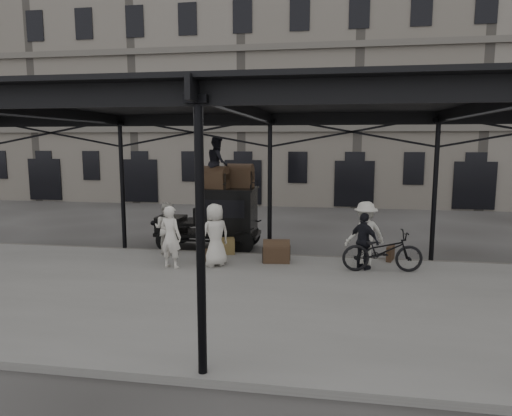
{
  "coord_description": "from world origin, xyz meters",
  "views": [
    {
      "loc": [
        1.93,
        -12.3,
        3.74
      ],
      "look_at": [
        -0.38,
        1.6,
        1.7
      ],
      "focal_mm": 32.0,
      "sensor_mm": 36.0,
      "label": 1
    }
  ],
  "objects": [
    {
      "name": "porter_centre",
      "position": [
        -1.38,
        0.34,
        1.07
      ],
      "size": [
        1.05,
        1.04,
        1.84
      ],
      "primitive_type": "imported",
      "rotation": [
        0.0,
        0.0,
        3.9
      ],
      "color": "beige",
      "rests_on": "platform"
    },
    {
      "name": "bicycle",
      "position": [
        3.38,
        0.51,
        0.73
      ],
      "size": [
        2.29,
        1.02,
        1.17
      ],
      "primitive_type": "imported",
      "rotation": [
        0.0,
        0.0,
        1.68
      ],
      "color": "black",
      "rests_on": "platform"
    },
    {
      "name": "porter_left",
      "position": [
        -2.58,
        -0.09,
        1.05
      ],
      "size": [
        0.74,
        0.57,
        1.81
      ],
      "primitive_type": "imported",
      "rotation": [
        0.0,
        0.0,
        2.91
      ],
      "color": "silver",
      "rests_on": "platform"
    },
    {
      "name": "steamer_trunk_roof_far",
      "position": [
        -1.22,
        3.18,
        2.52
      ],
      "size": [
        0.98,
        0.65,
        0.69
      ],
      "primitive_type": null,
      "rotation": [
        0.0,
        0.0,
        -0.09
      ],
      "color": "#402E1E",
      "rests_on": "taxi"
    },
    {
      "name": "wicker_hamper",
      "position": [
        -1.42,
        1.8,
        0.4
      ],
      "size": [
        0.7,
        0.59,
        0.5
      ],
      "primitive_type": "cube",
      "rotation": [
        0.0,
        0.0,
        0.26
      ],
      "color": "brown",
      "rests_on": "platform"
    },
    {
      "name": "steamer_trunk_roof_near",
      "position": [
        -1.97,
        2.73,
        2.5
      ],
      "size": [
        0.97,
        0.73,
        0.63
      ],
      "primitive_type": null,
      "rotation": [
        0.0,
        0.0,
        -0.27
      ],
      "color": "#402E1E",
      "rests_on": "taxi"
    },
    {
      "name": "platform",
      "position": [
        0.0,
        -2.0,
        0.07
      ],
      "size": [
        28.0,
        8.0,
        0.15
      ],
      "primitive_type": "cube",
      "color": "slate",
      "rests_on": "ground"
    },
    {
      "name": "suitcase_flat",
      "position": [
        -1.52,
        0.7,
        0.35
      ],
      "size": [
        0.61,
        0.18,
        0.4
      ],
      "primitive_type": "cube",
      "rotation": [
        0.0,
        0.0,
        0.05
      ],
      "color": "#402E1E",
      "rests_on": "platform"
    },
    {
      "name": "building_frontage",
      "position": [
        0.0,
        18.0,
        7.0
      ],
      "size": [
        64.0,
        8.0,
        14.0
      ],
      "primitive_type": "cube",
      "color": "slate",
      "rests_on": "ground"
    },
    {
      "name": "porter_roof",
      "position": [
        -1.92,
        2.88,
        3.06
      ],
      "size": [
        0.87,
        1.0,
        1.75
      ],
      "primitive_type": "imported",
      "rotation": [
        0.0,
        0.0,
        1.85
      ],
      "color": "black",
      "rests_on": "taxi"
    },
    {
      "name": "porter_official",
      "position": [
        2.88,
        0.65,
        0.96
      ],
      "size": [
        0.99,
        0.91,
        1.62
      ],
      "primitive_type": "imported",
      "rotation": [
        0.0,
        0.0,
        2.45
      ],
      "color": "black",
      "rests_on": "platform"
    },
    {
      "name": "steamer_trunk_platform",
      "position": [
        0.34,
        1.02,
        0.44
      ],
      "size": [
        0.85,
        0.58,
        0.58
      ],
      "primitive_type": null,
      "rotation": [
        0.0,
        0.0,
        0.12
      ],
      "color": "#402E1E",
      "rests_on": "platform"
    },
    {
      "name": "porter_right",
      "position": [
        2.94,
        1.11,
        1.09
      ],
      "size": [
        1.4,
        1.13,
        1.89
      ],
      "primitive_type": "imported",
      "rotation": [
        0.0,
        0.0,
        3.55
      ],
      "color": "beige",
      "rests_on": "platform"
    },
    {
      "name": "canopy",
      "position": [
        0.0,
        -1.72,
        4.6
      ],
      "size": [
        22.5,
        9.0,
        4.74
      ],
      "color": "black",
      "rests_on": "ground"
    },
    {
      "name": "taxi",
      "position": [
        -1.89,
        2.97,
        1.2
      ],
      "size": [
        3.65,
        1.55,
        2.18
      ],
      "color": "black",
      "rests_on": "ground"
    },
    {
      "name": "porter_midleft",
      "position": [
        -3.28,
        1.44,
        1.0
      ],
      "size": [
        0.88,
        0.72,
        1.69
      ],
      "primitive_type": "imported",
      "rotation": [
        0.0,
        0.0,
        3.04
      ],
      "color": "#BCB7AC",
      "rests_on": "platform"
    },
    {
      "name": "suitcase_upright",
      "position": [
        3.77,
        1.8,
        0.38
      ],
      "size": [
        0.32,
        0.62,
        0.45
      ],
      "primitive_type": "cube",
      "rotation": [
        0.0,
        0.0,
        -0.31
      ],
      "color": "#402E1E",
      "rests_on": "platform"
    },
    {
      "name": "ground",
      "position": [
        0.0,
        0.0,
        0.0
      ],
      "size": [
        120.0,
        120.0,
        0.0
      ],
      "primitive_type": "plane",
      "color": "#383533",
      "rests_on": "ground"
    }
  ]
}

